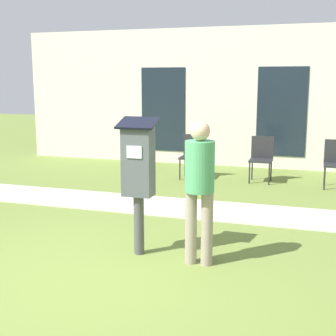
# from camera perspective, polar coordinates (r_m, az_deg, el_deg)

# --- Properties ---
(ground_plane) EXTENTS (40.00, 40.00, 0.00)m
(ground_plane) POSITION_cam_1_polar(r_m,az_deg,el_deg) (5.00, -10.13, -13.10)
(ground_plane) COLOR olive
(sidewalk) EXTENTS (12.00, 1.10, 0.02)m
(sidewalk) POSITION_cam_1_polar(r_m,az_deg,el_deg) (7.51, 0.17, -4.73)
(sidewalk) COLOR beige
(sidewalk) RESTS_ON ground
(building_facade) EXTENTS (10.00, 0.26, 3.20)m
(building_facade) POSITION_cam_1_polar(r_m,az_deg,el_deg) (11.15, 6.53, 8.51)
(building_facade) COLOR silver
(building_facade) RESTS_ON ground
(parking_meter) EXTENTS (0.44, 0.31, 1.59)m
(parking_meter) POSITION_cam_1_polar(r_m,az_deg,el_deg) (5.31, -3.65, -0.04)
(parking_meter) COLOR #4C4C4C
(parking_meter) RESTS_ON ground
(person_standing) EXTENTS (0.32, 0.32, 1.58)m
(person_standing) POSITION_cam_1_polar(r_m,az_deg,el_deg) (5.02, 3.86, -1.68)
(person_standing) COLOR gray
(person_standing) RESTS_ON ground
(outdoor_chair_left) EXTENTS (0.44, 0.44, 0.90)m
(outdoor_chair_left) POSITION_cam_1_polar(r_m,az_deg,el_deg) (9.67, 3.01, 1.89)
(outdoor_chair_left) COLOR #262628
(outdoor_chair_left) RESTS_ON ground
(outdoor_chair_middle) EXTENTS (0.44, 0.44, 0.90)m
(outdoor_chair_middle) POSITION_cam_1_polar(r_m,az_deg,el_deg) (9.50, 11.33, 1.53)
(outdoor_chair_middle) COLOR #262628
(outdoor_chair_middle) RESTS_ON ground
(outdoor_chair_right) EXTENTS (0.44, 0.44, 0.90)m
(outdoor_chair_right) POSITION_cam_1_polar(r_m,az_deg,el_deg) (9.33, 19.81, 0.95)
(outdoor_chair_right) COLOR #262628
(outdoor_chair_right) RESTS_ON ground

